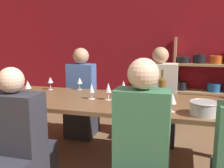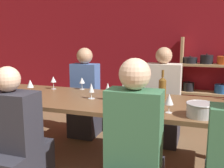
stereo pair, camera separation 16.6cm
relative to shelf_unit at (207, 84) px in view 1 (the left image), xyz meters
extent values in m
cube|color=maroon|center=(-1.10, 0.20, 0.74)|extent=(8.80, 0.06, 2.70)
cube|color=tan|center=(-0.52, 0.00, 0.07)|extent=(0.04, 0.30, 1.37)
cube|color=tan|center=(-0.01, 0.00, -0.59)|extent=(1.01, 0.30, 0.04)
cylinder|color=red|center=(-0.14, 0.00, -0.53)|extent=(0.23, 0.23, 0.10)
sphere|color=black|center=(-0.14, 0.00, -0.46)|extent=(0.02, 0.02, 0.02)
cube|color=tan|center=(-0.01, 0.00, -0.14)|extent=(1.01, 0.30, 0.04)
cylinder|color=black|center=(-0.39, 0.00, -0.05)|extent=(0.18, 0.18, 0.14)
sphere|color=black|center=(-0.39, 0.00, 0.03)|extent=(0.02, 0.02, 0.02)
cylinder|color=#235BAD|center=(0.11, 0.00, -0.05)|extent=(0.22, 0.22, 0.13)
sphere|color=black|center=(0.11, 0.00, 0.03)|extent=(0.02, 0.02, 0.02)
cube|color=tan|center=(-0.01, 0.00, 0.32)|extent=(1.01, 0.30, 0.04)
cylinder|color=black|center=(-0.39, 0.00, 0.38)|extent=(0.23, 0.23, 0.10)
sphere|color=black|center=(-0.39, 0.00, 0.45)|extent=(0.02, 0.02, 0.02)
cylinder|color=black|center=(-0.14, 0.00, 0.41)|extent=(0.20, 0.20, 0.14)
sphere|color=black|center=(-0.14, 0.00, 0.49)|extent=(0.02, 0.02, 0.02)
cylinder|color=#E0561E|center=(0.11, 0.00, 0.40)|extent=(0.20, 0.20, 0.12)
sphere|color=black|center=(0.11, 0.00, 0.47)|extent=(0.02, 0.02, 0.02)
cube|color=brown|center=(-1.10, -1.91, 0.09)|extent=(3.09, 0.94, 0.04)
cube|color=brown|center=(-2.57, -1.52, -0.27)|extent=(0.08, 0.08, 0.69)
cylinder|color=#B7BABC|center=(-0.20, -2.21, 0.17)|extent=(0.23, 0.23, 0.11)
torus|color=#B7BABC|center=(-0.20, -2.21, 0.22)|extent=(0.24, 0.24, 0.01)
cylinder|color=brown|center=(-0.59, -1.69, 0.21)|extent=(0.08, 0.08, 0.20)
cone|color=brown|center=(-0.59, -1.69, 0.33)|extent=(0.08, 0.08, 0.03)
cylinder|color=brown|center=(-0.59, -1.69, 0.39)|extent=(0.03, 0.03, 0.07)
cylinder|color=white|center=(-1.60, -1.50, 0.12)|extent=(0.06, 0.06, 0.00)
cylinder|color=white|center=(-1.60, -1.50, 0.15)|extent=(0.01, 0.01, 0.07)
cone|color=white|center=(-1.60, -1.50, 0.23)|extent=(0.07, 0.07, 0.07)
cylinder|color=white|center=(-1.30, -1.92, 0.12)|extent=(0.07, 0.07, 0.00)
cylinder|color=white|center=(-1.30, -1.92, 0.15)|extent=(0.01, 0.01, 0.07)
cone|color=white|center=(-1.30, -1.92, 0.23)|extent=(0.06, 0.06, 0.10)
cylinder|color=beige|center=(-1.30, -1.92, 0.21)|extent=(0.03, 0.03, 0.04)
cylinder|color=white|center=(-0.46, -2.18, 0.12)|extent=(0.06, 0.06, 0.00)
cylinder|color=white|center=(-0.46, -2.18, 0.15)|extent=(0.01, 0.01, 0.07)
cone|color=white|center=(-0.46, -2.18, 0.24)|extent=(0.08, 0.08, 0.10)
cylinder|color=white|center=(-1.00, -1.74, 0.12)|extent=(0.06, 0.06, 0.00)
cylinder|color=white|center=(-1.00, -1.74, 0.16)|extent=(0.01, 0.01, 0.08)
cone|color=white|center=(-1.00, -1.74, 0.25)|extent=(0.07, 0.07, 0.09)
cylinder|color=maroon|center=(-1.00, -1.74, 0.22)|extent=(0.04, 0.04, 0.04)
cylinder|color=white|center=(-1.95, -1.60, 0.12)|extent=(0.06, 0.06, 0.00)
cylinder|color=white|center=(-1.95, -1.60, 0.16)|extent=(0.01, 0.01, 0.08)
cone|color=white|center=(-1.95, -1.60, 0.24)|extent=(0.07, 0.07, 0.07)
cylinder|color=maroon|center=(-1.95, -1.60, 0.22)|extent=(0.04, 0.04, 0.03)
cylinder|color=white|center=(-2.06, -1.91, 0.12)|extent=(0.06, 0.06, 0.00)
cylinder|color=white|center=(-2.06, -1.91, 0.15)|extent=(0.01, 0.01, 0.07)
cone|color=white|center=(-2.06, -1.91, 0.23)|extent=(0.08, 0.08, 0.09)
cylinder|color=white|center=(-1.12, -1.91, 0.12)|extent=(0.06, 0.06, 0.00)
cylinder|color=white|center=(-1.12, -1.91, 0.16)|extent=(0.01, 0.01, 0.08)
cone|color=white|center=(-1.12, -1.91, 0.24)|extent=(0.06, 0.06, 0.10)
cylinder|color=beige|center=(-1.12, -1.91, 0.22)|extent=(0.03, 0.03, 0.04)
cube|color=#2D2D38|center=(-1.64, -2.76, 0.10)|extent=(0.44, 0.24, 0.47)
sphere|color=beige|center=(-1.64, -2.76, 0.44)|extent=(0.20, 0.20, 0.20)
cube|color=#2D2D38|center=(-1.72, -1.15, -0.39)|extent=(0.37, 0.46, 0.44)
cube|color=#4C70B7|center=(-1.72, -1.15, 0.11)|extent=(0.37, 0.20, 0.57)
sphere|color=tan|center=(-1.72, -1.15, 0.50)|extent=(0.22, 0.22, 0.22)
cube|color=#2D2D38|center=(-0.67, -1.05, -0.38)|extent=(0.45, 0.56, 0.47)
cube|color=silver|center=(-0.67, -1.05, 0.14)|extent=(0.45, 0.25, 0.56)
sphere|color=tan|center=(-0.67, -1.05, 0.53)|extent=(0.21, 0.21, 0.21)
cube|color=#3D7551|center=(-0.64, -2.69, 0.12)|extent=(0.39, 0.21, 0.57)
sphere|color=beige|center=(-0.64, -2.69, 0.51)|extent=(0.22, 0.22, 0.22)
camera|label=1|loc=(-0.38, -4.45, 0.76)|focal=42.00mm
camera|label=2|loc=(-0.22, -4.40, 0.76)|focal=42.00mm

